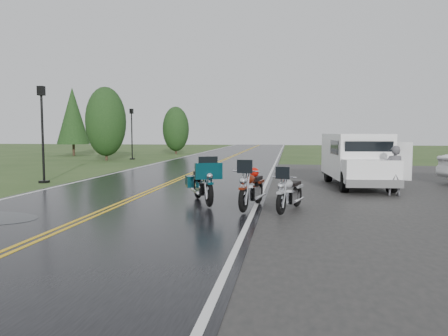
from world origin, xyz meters
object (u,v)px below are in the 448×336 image
Objects in this scene: lamp_post_near_left at (43,134)px; lamp_post_far_left at (132,134)px; van_white at (344,163)px; person_at_van at (394,172)px; motorcycle_silver at (281,194)px; motorcycle_teal at (209,184)px; motorcycle_red at (244,189)px.

lamp_post_near_left is 1.02× the size of lamp_post_far_left.
van_white is 1.32× the size of lamp_post_near_left.
lamp_post_near_left is at bearing -11.82° from person_at_van.
van_white reaches higher than motorcycle_silver.
lamp_post_near_left is at bearing 124.77° from motorcycle_teal.
person_at_van is at bearing -25.18° from van_white.
motorcycle_teal is 1.18× the size of motorcycle_silver.
motorcycle_red is at bearing 37.05° from person_at_van.
motorcycle_red is 5.31m from van_white.
lamp_post_far_left is (-9.59, 20.05, 1.24)m from motorcycle_teal.
lamp_post_far_left is at bearing 125.01° from van_white.
person_at_van reaches higher than motorcycle_teal.
person_at_van is 22.61m from lamp_post_far_left.
lamp_post_near_left is (-13.13, 1.80, 1.17)m from person_at_van.
motorcycle_silver is at bearing 44.93° from person_at_van.
van_white is (2.02, 4.56, 0.44)m from motorcycle_silver.
motorcycle_red is 0.57× the size of lamp_post_far_left.
motorcycle_teal is at bearing 154.77° from motorcycle_red.
van_white is at bearing -50.36° from lamp_post_far_left.
motorcycle_silver is at bearing -31.07° from lamp_post_near_left.
person_at_van reaches higher than motorcycle_red.
motorcycle_red is 5.86m from person_at_van.
lamp_post_far_left reaches higher than motorcycle_teal.
motorcycle_red is at bearing -128.37° from van_white.
person_at_van is (1.48, -0.55, -0.22)m from van_white.
motorcycle_teal is at bearing 26.36° from person_at_van.
lamp_post_far_left is at bearing 126.29° from motorcycle_red.
person_at_van is 0.41× the size of lamp_post_far_left.
motorcycle_red is 1.13× the size of motorcycle_silver.
lamp_post_near_left reaches higher than van_white.
lamp_post_far_left is at bearing 97.08° from lamp_post_near_left.
motorcycle_red is 0.56× the size of lamp_post_near_left.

